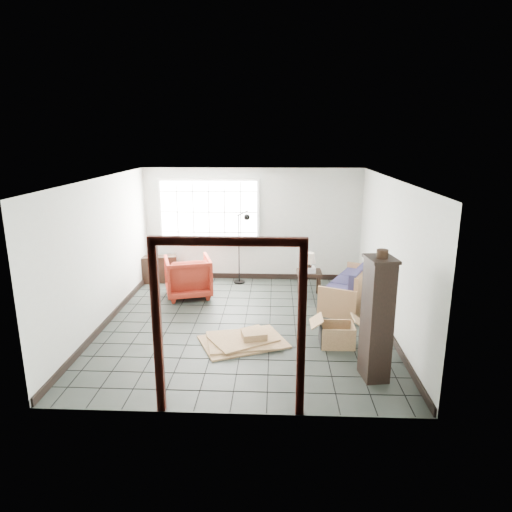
{
  "coord_description": "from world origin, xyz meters",
  "views": [
    {
      "loc": [
        0.54,
        -7.63,
        3.28
      ],
      "look_at": [
        0.19,
        0.3,
        1.19
      ],
      "focal_mm": 32.0,
      "sensor_mm": 36.0,
      "label": 1
    }
  ],
  "objects_px": {
    "side_table": "(309,276)",
    "tall_shelf": "(377,318)",
    "futon_sofa": "(354,289)",
    "armchair": "(188,275)"
  },
  "relations": [
    {
      "from": "futon_sofa",
      "to": "armchair",
      "type": "distance_m",
      "value": 3.44
    },
    {
      "from": "armchair",
      "to": "tall_shelf",
      "type": "bearing_deg",
      "value": 117.98
    },
    {
      "from": "futon_sofa",
      "to": "tall_shelf",
      "type": "relative_size",
      "value": 1.19
    },
    {
      "from": "armchair",
      "to": "side_table",
      "type": "distance_m",
      "value": 2.54
    },
    {
      "from": "armchair",
      "to": "side_table",
      "type": "xyz_separation_m",
      "value": [
        2.54,
        0.08,
        -0.01
      ]
    },
    {
      "from": "armchair",
      "to": "side_table",
      "type": "relative_size",
      "value": 1.7
    },
    {
      "from": "armchair",
      "to": "tall_shelf",
      "type": "distance_m",
      "value": 4.58
    },
    {
      "from": "futon_sofa",
      "to": "side_table",
      "type": "bearing_deg",
      "value": -178.57
    },
    {
      "from": "tall_shelf",
      "to": "futon_sofa",
      "type": "bearing_deg",
      "value": 77.49
    },
    {
      "from": "side_table",
      "to": "tall_shelf",
      "type": "distance_m",
      "value": 3.41
    }
  ]
}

